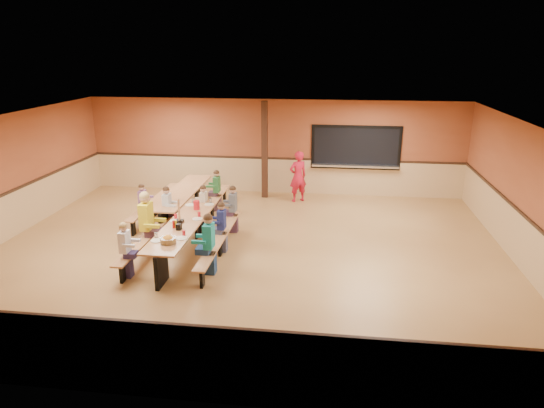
# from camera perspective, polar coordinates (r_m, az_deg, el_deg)

# --- Properties ---
(ground) EXTENTS (12.00, 12.00, 0.00)m
(ground) POSITION_cam_1_polar(r_m,az_deg,el_deg) (11.30, -3.02, -5.67)
(ground) COLOR olive
(ground) RESTS_ON ground
(room_envelope) EXTENTS (12.04, 10.04, 3.02)m
(room_envelope) POSITION_cam_1_polar(r_m,az_deg,el_deg) (11.04, -3.08, -2.39)
(room_envelope) COLOR brown
(room_envelope) RESTS_ON ground
(kitchen_pass_through) EXTENTS (2.78, 0.28, 1.38)m
(kitchen_pass_through) POSITION_cam_1_polar(r_m,az_deg,el_deg) (15.46, 9.83, 6.35)
(kitchen_pass_through) COLOR black
(kitchen_pass_through) RESTS_ON ground
(structural_post) EXTENTS (0.18, 0.18, 3.00)m
(structural_post) POSITION_cam_1_polar(r_m,az_deg,el_deg) (15.04, -0.87, 6.33)
(structural_post) COLOR black
(structural_post) RESTS_ON ground
(cafeteria_table_main) EXTENTS (1.91, 3.70, 0.74)m
(cafeteria_table_main) POSITION_cam_1_polar(r_m,az_deg,el_deg) (11.20, -10.30, -3.26)
(cafeteria_table_main) COLOR #B37647
(cafeteria_table_main) RESTS_ON ground
(cafeteria_table_second) EXTENTS (1.91, 3.70, 0.74)m
(cafeteria_table_second) POSITION_cam_1_polar(r_m,az_deg,el_deg) (13.69, -10.45, 0.65)
(cafeteria_table_second) COLOR #B37647
(cafeteria_table_second) RESTS_ON ground
(seated_child_white_left) EXTENTS (0.35, 0.29, 1.17)m
(seated_child_white_left) POSITION_cam_1_polar(r_m,az_deg,el_deg) (10.33, -16.86, -5.25)
(seated_child_white_left) COLOR white
(seated_child_white_left) RESTS_ON ground
(seated_adult_yellow) EXTENTS (0.49, 0.40, 1.46)m
(seated_adult_yellow) POSITION_cam_1_polar(r_m,az_deg,el_deg) (11.30, -14.53, -2.27)
(seated_adult_yellow) COLOR yellow
(seated_adult_yellow) RESTS_ON ground
(seated_child_grey_left) EXTENTS (0.36, 0.30, 1.20)m
(seated_child_grey_left) POSITION_cam_1_polar(r_m,az_deg,el_deg) (12.56, -12.20, -0.68)
(seated_child_grey_left) COLOR #BCBCBC
(seated_child_grey_left) RESTS_ON ground
(seated_child_teal_right) EXTENTS (0.41, 0.34, 1.29)m
(seated_child_teal_right) POSITION_cam_1_polar(r_m,az_deg,el_deg) (10.11, -7.41, -4.75)
(seated_child_teal_right) COLOR teal
(seated_child_teal_right) RESTS_ON ground
(seated_child_navy_right) EXTENTS (0.36, 0.29, 1.18)m
(seated_child_navy_right) POSITION_cam_1_polar(r_m,az_deg,el_deg) (11.18, -5.92, -2.75)
(seated_child_navy_right) COLOR navy
(seated_child_navy_right) RESTS_ON ground
(seated_child_char_right) EXTENTS (0.37, 0.30, 1.20)m
(seated_child_char_right) POSITION_cam_1_polar(r_m,az_deg,el_deg) (12.34, -4.59, -0.65)
(seated_child_char_right) COLOR #565960
(seated_child_char_right) RESTS_ON ground
(seated_child_purple_sec) EXTENTS (0.33, 0.27, 1.12)m
(seated_child_purple_sec) POSITION_cam_1_polar(r_m,az_deg,el_deg) (13.22, -14.93, -0.13)
(seated_child_purple_sec) COLOR #7D4F82
(seated_child_purple_sec) RESTS_ON ground
(seated_child_green_sec) EXTENTS (0.36, 0.29, 1.19)m
(seated_child_green_sec) POSITION_cam_1_polar(r_m,az_deg,el_deg) (14.03, -6.49, 1.55)
(seated_child_green_sec) COLOR #2C6F37
(seated_child_green_sec) RESTS_ON ground
(seated_child_tan_sec) EXTENTS (0.34, 0.28, 1.15)m
(seated_child_tan_sec) POSITION_cam_1_polar(r_m,az_deg,el_deg) (12.69, -8.03, -0.37)
(seated_child_tan_sec) COLOR beige
(seated_child_tan_sec) RESTS_ON ground
(standing_woman) EXTENTS (0.68, 0.62, 1.57)m
(standing_woman) POSITION_cam_1_polar(r_m,az_deg,el_deg) (14.78, 3.08, 3.25)
(standing_woman) COLOR red
(standing_woman) RESTS_ON ground
(punch_pitcher) EXTENTS (0.16, 0.16, 0.22)m
(punch_pitcher) POSITION_cam_1_polar(r_m,az_deg,el_deg) (11.98, -8.87, -0.13)
(punch_pitcher) COLOR red
(punch_pitcher) RESTS_ON cafeteria_table_main
(chip_bowl) EXTENTS (0.32, 0.32, 0.15)m
(chip_bowl) POSITION_cam_1_polar(r_m,az_deg,el_deg) (10.05, -12.14, -4.13)
(chip_bowl) COLOR orange
(chip_bowl) RESTS_ON cafeteria_table_main
(napkin_dispenser) EXTENTS (0.10, 0.14, 0.13)m
(napkin_dispenser) POSITION_cam_1_polar(r_m,az_deg,el_deg) (10.74, -10.90, -2.65)
(napkin_dispenser) COLOR black
(napkin_dispenser) RESTS_ON cafeteria_table_main
(condiment_mustard) EXTENTS (0.06, 0.06, 0.17)m
(condiment_mustard) POSITION_cam_1_polar(r_m,az_deg,el_deg) (10.86, -11.27, -2.32)
(condiment_mustard) COLOR yellow
(condiment_mustard) RESTS_ON cafeteria_table_main
(condiment_ketchup) EXTENTS (0.06, 0.06, 0.17)m
(condiment_ketchup) POSITION_cam_1_polar(r_m,az_deg,el_deg) (10.84, -11.51, -2.37)
(condiment_ketchup) COLOR #B2140F
(condiment_ketchup) RESTS_ON cafeteria_table_main
(table_paddle) EXTENTS (0.16, 0.16, 0.56)m
(table_paddle) POSITION_cam_1_polar(r_m,az_deg,el_deg) (11.14, -10.84, -1.49)
(table_paddle) COLOR black
(table_paddle) RESTS_ON cafeteria_table_main
(place_settings) EXTENTS (0.65, 3.30, 0.11)m
(place_settings) POSITION_cam_1_polar(r_m,az_deg,el_deg) (11.11, -10.37, -1.97)
(place_settings) COLOR beige
(place_settings) RESTS_ON cafeteria_table_main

